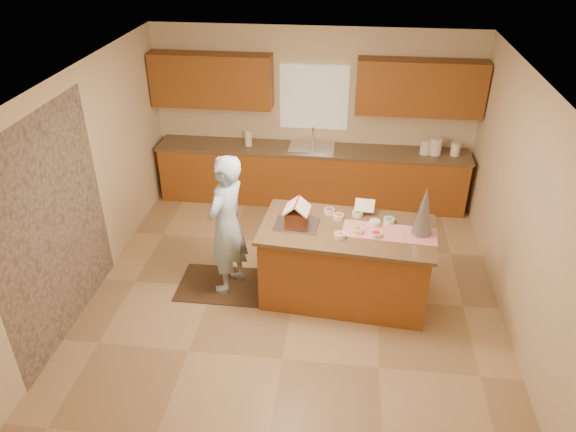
{
  "coord_description": "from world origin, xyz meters",
  "views": [
    {
      "loc": [
        0.57,
        -5.37,
        4.28
      ],
      "look_at": [
        -0.1,
        0.2,
        1.0
      ],
      "focal_mm": 33.96,
      "sensor_mm": 36.0,
      "label": 1
    }
  ],
  "objects_px": {
    "island_base": "(345,264)",
    "boy": "(227,225)",
    "tinsel_tree": "(424,211)",
    "gingerbread_house": "(297,215)"
  },
  "relations": [
    {
      "from": "tinsel_tree",
      "to": "boy",
      "type": "relative_size",
      "value": 0.33
    },
    {
      "from": "tinsel_tree",
      "to": "gingerbread_house",
      "type": "xyz_separation_m",
      "value": [
        -1.42,
        0.01,
        -0.15
      ]
    },
    {
      "from": "tinsel_tree",
      "to": "boy",
      "type": "bearing_deg",
      "value": 179.03
    },
    {
      "from": "boy",
      "to": "gingerbread_house",
      "type": "bearing_deg",
      "value": 108.59
    },
    {
      "from": "boy",
      "to": "island_base",
      "type": "bearing_deg",
      "value": 109.56
    },
    {
      "from": "island_base",
      "to": "gingerbread_house",
      "type": "distance_m",
      "value": 0.88
    },
    {
      "from": "tinsel_tree",
      "to": "island_base",
      "type": "bearing_deg",
      "value": 178.94
    },
    {
      "from": "gingerbread_house",
      "to": "island_base",
      "type": "bearing_deg",
      "value": 0.47
    },
    {
      "from": "island_base",
      "to": "boy",
      "type": "bearing_deg",
      "value": -176.2
    },
    {
      "from": "island_base",
      "to": "gingerbread_house",
      "type": "xyz_separation_m",
      "value": [
        -0.59,
        -0.0,
        0.65
      ]
    }
  ]
}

